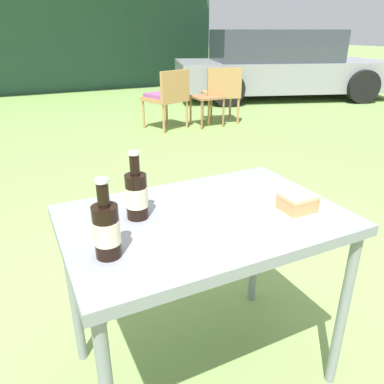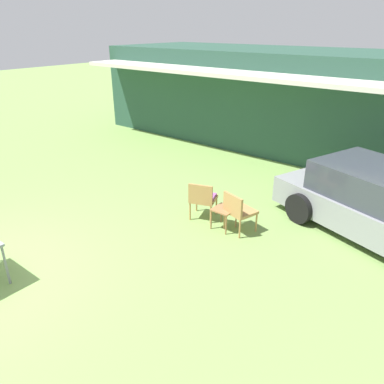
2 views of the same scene
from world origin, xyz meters
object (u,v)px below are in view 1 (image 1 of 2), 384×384
object	(u,v)px
garden_side_table	(207,100)
cake_on_plate	(294,206)
patio_table	(204,233)
parked_car	(279,66)
cola_bottle_far	(106,229)
wicker_chair_plain	(222,91)
cola_bottle_near	(136,194)
wicker_chair_cushioned	(167,95)

from	to	relation	value
garden_side_table	cake_on_plate	xyz separation A→B (m)	(-1.84, -4.07, 0.39)
patio_table	parked_car	bearing A→B (deg)	49.78
patio_table	cola_bottle_far	size ratio (longest dim) A/B	4.10
wicker_chair_plain	cola_bottle_near	distance (m)	4.73
wicker_chair_cushioned	garden_side_table	bearing A→B (deg)	152.33
wicker_chair_plain	patio_table	bearing A→B (deg)	74.60
cake_on_plate	cola_bottle_near	xyz separation A→B (m)	(-0.51, 0.22, 0.06)
wicker_chair_cushioned	garden_side_table	distance (m)	0.62
parked_car	garden_side_table	world-z (taller)	parked_car
cola_bottle_near	cola_bottle_far	xyz separation A→B (m)	(-0.15, -0.20, 0.00)
cake_on_plate	wicker_chair_cushioned	bearing A→B (deg)	73.40
wicker_chair_plain	patio_table	xyz separation A→B (m)	(-2.42, -4.00, 0.18)
garden_side_table	patio_table	bearing A→B (deg)	-118.44
garden_side_table	cola_bottle_far	world-z (taller)	cola_bottle_far
garden_side_table	cola_bottle_near	xyz separation A→B (m)	(-2.35, -3.85, 0.45)
wicker_chair_cushioned	parked_car	bearing A→B (deg)	-173.44
wicker_chair_plain	patio_table	world-z (taller)	wicker_chair_plain
parked_car	garden_side_table	distance (m)	3.11
wicker_chair_plain	cola_bottle_far	world-z (taller)	cola_bottle_far
cola_bottle_near	wicker_chair_cushioned	bearing A→B (deg)	66.02
wicker_chair_cushioned	cake_on_plate	xyz separation A→B (m)	(-1.24, -4.15, 0.28)
wicker_chair_cushioned	cola_bottle_far	bearing A→B (deg)	45.56
parked_car	patio_table	xyz separation A→B (m)	(-4.74, -5.60, 0.02)
garden_side_table	parked_car	bearing A→B (deg)	32.58
wicker_chair_plain	cola_bottle_near	bearing A→B (deg)	71.79
patio_table	cola_bottle_near	bearing A→B (deg)	158.11
parked_car	cola_bottle_near	bearing A→B (deg)	-113.21
garden_side_table	wicker_chair_cushioned	bearing A→B (deg)	172.03
cake_on_plate	cola_bottle_far	world-z (taller)	cola_bottle_far
patio_table	cola_bottle_far	xyz separation A→B (m)	(-0.37, -0.11, 0.16)
garden_side_table	patio_table	size ratio (longest dim) A/B	0.45
garden_side_table	cola_bottle_far	xyz separation A→B (m)	(-2.50, -4.04, 0.45)
patio_table	cola_bottle_near	world-z (taller)	cola_bottle_near
parked_car	patio_table	world-z (taller)	parked_car
garden_side_table	cola_bottle_near	size ratio (longest dim) A/B	1.86
cola_bottle_far	patio_table	bearing A→B (deg)	16.16
garden_side_table	cake_on_plate	size ratio (longest dim) A/B	2.02
wicker_chair_plain	cake_on_plate	world-z (taller)	wicker_chair_plain
cake_on_plate	wicker_chair_plain	bearing A→B (deg)	62.75
wicker_chair_plain	garden_side_table	bearing A→B (deg)	27.97
wicker_chair_plain	cola_bottle_far	xyz separation A→B (m)	(-2.79, -4.11, 0.34)
parked_car	wicker_chair_cushioned	distance (m)	3.58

